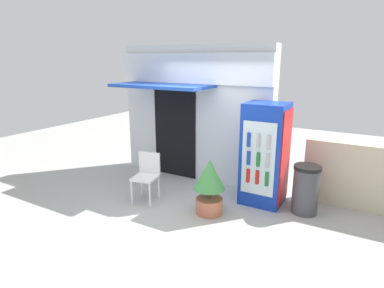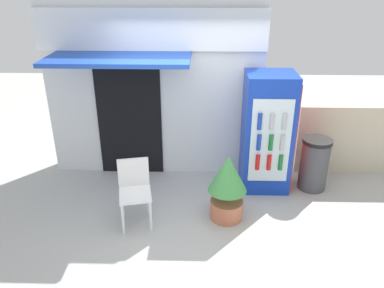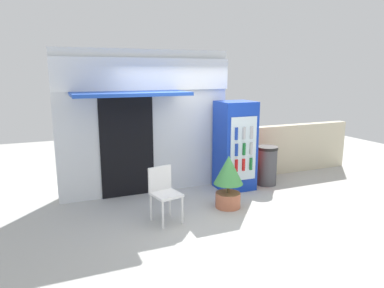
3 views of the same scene
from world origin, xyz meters
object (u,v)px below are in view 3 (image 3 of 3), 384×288
Objects in this scene: trash_bin at (267,166)px; plastic_chair at (164,190)px; drink_cooler at (235,146)px; potted_plant_near_shop at (228,178)px.

plastic_chair is at bearing -160.69° from trash_bin.
potted_plant_near_shop is (-0.63, -0.88, -0.37)m from drink_cooler.
drink_cooler is 1.15m from potted_plant_near_shop.
plastic_chair reaches higher than trash_bin.
potted_plant_near_shop reaches higher than plastic_chair.
drink_cooler is 0.89m from trash_bin.
potted_plant_near_shop is at bearing 4.09° from plastic_chair.
drink_cooler reaches higher than trash_bin.
plastic_chair is 1.23m from potted_plant_near_shop.
drink_cooler is 1.91× the size of potted_plant_near_shop.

